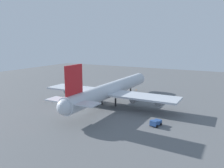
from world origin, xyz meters
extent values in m
plane|color=slate|center=(0.00, 0.00, 0.00)|extent=(261.00, 261.00, 0.00)
cylinder|color=silver|center=(0.00, 0.00, 6.24)|extent=(59.89, 5.86, 5.86)
sphere|color=silver|center=(29.94, 0.00, 6.24)|extent=(5.74, 5.74, 5.74)
sphere|color=silver|center=(-29.94, 0.00, 6.24)|extent=(4.98, 4.98, 4.98)
cube|color=red|center=(-25.15, 0.00, 13.86)|extent=(8.38, 0.50, 9.38)
cube|color=silver|center=(-26.35, -4.70, 7.12)|extent=(5.39, 8.79, 0.36)
cube|color=silver|center=(-26.35, 4.70, 7.12)|extent=(5.39, 8.79, 0.36)
cube|color=silver|center=(-2.99, -15.03, 5.36)|extent=(10.18, 26.55, 0.70)
cube|color=silver|center=(-2.99, 15.03, 5.36)|extent=(10.18, 26.55, 0.70)
cylinder|color=gray|center=(-1.99, -11.05, 3.78)|extent=(4.69, 2.46, 2.46)
cylinder|color=gray|center=(-1.99, -20.87, 3.78)|extent=(4.69, 2.46, 2.46)
cylinder|color=gray|center=(-1.99, 11.05, 3.78)|extent=(4.69, 2.46, 2.46)
cylinder|color=gray|center=(-1.99, 20.87, 3.78)|extent=(4.69, 2.46, 2.46)
cylinder|color=black|center=(19.16, 0.00, 1.65)|extent=(0.70, 0.70, 3.31)
cylinder|color=black|center=(-2.99, -3.22, 1.65)|extent=(0.70, 0.70, 3.31)
cylinder|color=black|center=(-2.99, 3.22, 1.65)|extent=(0.70, 0.70, 3.31)
cube|color=#2D5193|center=(-17.31, -23.81, 1.21)|extent=(1.86, 2.39, 1.56)
cube|color=#2D5193|center=(-15.33, -24.21, 1.02)|extent=(2.95, 2.61, 1.19)
cylinder|color=black|center=(-17.05, -22.68, 0.43)|extent=(0.89, 0.44, 0.85)
cylinder|color=black|center=(-17.51, -24.96, 0.43)|extent=(0.89, 0.44, 0.85)
cylinder|color=black|center=(-14.59, -23.17, 0.43)|extent=(0.89, 0.44, 0.85)
cylinder|color=black|center=(-15.05, -25.45, 0.43)|extent=(0.89, 0.44, 0.85)
cone|color=orange|center=(29.36, 1.19, 0.35)|extent=(0.49, 0.49, 0.70)
camera|label=1|loc=(-82.20, -44.33, 25.95)|focal=37.03mm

